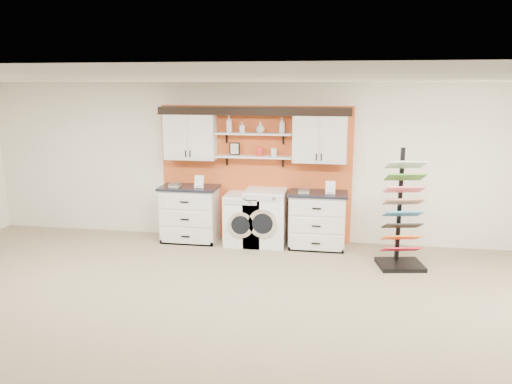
% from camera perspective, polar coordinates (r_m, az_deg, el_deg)
% --- Properties ---
extents(floor, '(10.00, 10.00, 0.00)m').
position_cam_1_polar(floor, '(5.62, -7.17, -17.40)').
color(floor, '#89795C').
rests_on(floor, ground).
extents(ceiling, '(10.00, 10.00, 0.00)m').
position_cam_1_polar(ceiling, '(4.88, -8.06, 12.50)').
color(ceiling, white).
rests_on(ceiling, wall_back).
extents(wall_back, '(10.00, 0.00, 10.00)m').
position_cam_1_polar(wall_back, '(8.89, -0.03, 3.41)').
color(wall_back, '#F0E6D0').
rests_on(wall_back, floor).
extents(accent_panel, '(3.40, 0.07, 2.40)m').
position_cam_1_polar(accent_panel, '(8.89, -0.07, 2.10)').
color(accent_panel, '#CA5222').
rests_on(accent_panel, wall_back).
extents(upper_cabinet_left, '(0.90, 0.35, 0.84)m').
position_cam_1_polar(upper_cabinet_left, '(8.89, -7.51, 6.42)').
color(upper_cabinet_left, silver).
rests_on(upper_cabinet_left, wall_back).
extents(upper_cabinet_right, '(0.90, 0.35, 0.84)m').
position_cam_1_polar(upper_cabinet_right, '(8.51, 7.30, 6.17)').
color(upper_cabinet_right, silver).
rests_on(upper_cabinet_right, wall_back).
extents(shelf_lower, '(1.32, 0.28, 0.03)m').
position_cam_1_polar(shelf_lower, '(8.67, -0.25, 4.06)').
color(shelf_lower, silver).
rests_on(shelf_lower, wall_back).
extents(shelf_upper, '(1.32, 0.28, 0.03)m').
position_cam_1_polar(shelf_upper, '(8.63, -0.25, 6.69)').
color(shelf_upper, silver).
rests_on(shelf_upper, wall_back).
extents(crown_molding, '(3.30, 0.41, 0.13)m').
position_cam_1_polar(crown_molding, '(8.61, -0.24, 9.33)').
color(crown_molding, black).
rests_on(crown_molding, wall_back).
extents(picture_frame, '(0.18, 0.02, 0.22)m').
position_cam_1_polar(picture_frame, '(8.77, -2.46, 4.96)').
color(picture_frame, black).
rests_on(picture_frame, shelf_lower).
extents(canister_red, '(0.11, 0.11, 0.16)m').
position_cam_1_polar(canister_red, '(8.64, 0.40, 4.66)').
color(canister_red, red).
rests_on(canister_red, shelf_lower).
extents(canister_cream, '(0.10, 0.10, 0.14)m').
position_cam_1_polar(canister_cream, '(8.61, 2.05, 4.56)').
color(canister_cream, silver).
rests_on(canister_cream, shelf_lower).
extents(base_cabinet_left, '(1.02, 0.66, 1.00)m').
position_cam_1_polar(base_cabinet_left, '(8.99, -7.54, -2.47)').
color(base_cabinet_left, silver).
rests_on(base_cabinet_left, floor).
extents(base_cabinet_right, '(0.99, 0.66, 0.97)m').
position_cam_1_polar(base_cabinet_right, '(8.62, 7.01, -3.19)').
color(base_cabinet_right, silver).
rests_on(base_cabinet_right, floor).
extents(washer, '(0.64, 0.71, 0.89)m').
position_cam_1_polar(washer, '(8.76, -1.34, -3.09)').
color(washer, white).
rests_on(washer, floor).
extents(dryer, '(0.70, 0.71, 0.98)m').
position_cam_1_polar(dryer, '(8.69, 1.10, -2.93)').
color(dryer, white).
rests_on(dryer, floor).
extents(sample_rack, '(0.75, 0.67, 1.83)m').
position_cam_1_polar(sample_rack, '(7.96, 16.29, -4.32)').
color(sample_rack, black).
rests_on(sample_rack, floor).
extents(soap_bottle_a, '(0.15, 0.15, 0.29)m').
position_cam_1_polar(soap_bottle_a, '(8.70, -3.09, 7.78)').
color(soap_bottle_a, silver).
rests_on(soap_bottle_a, shelf_upper).
extents(soap_bottle_b, '(0.10, 0.10, 0.19)m').
position_cam_1_polar(soap_bottle_b, '(8.65, -1.60, 7.42)').
color(soap_bottle_b, silver).
rests_on(soap_bottle_b, shelf_upper).
extents(soap_bottle_c, '(0.14, 0.14, 0.18)m').
position_cam_1_polar(soap_bottle_c, '(8.60, 0.50, 7.38)').
color(soap_bottle_c, silver).
rests_on(soap_bottle_c, shelf_upper).
extents(soap_bottle_d, '(0.14, 0.14, 0.27)m').
position_cam_1_polar(soap_bottle_d, '(8.54, 2.99, 7.61)').
color(soap_bottle_d, silver).
rests_on(soap_bottle_d, shelf_upper).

